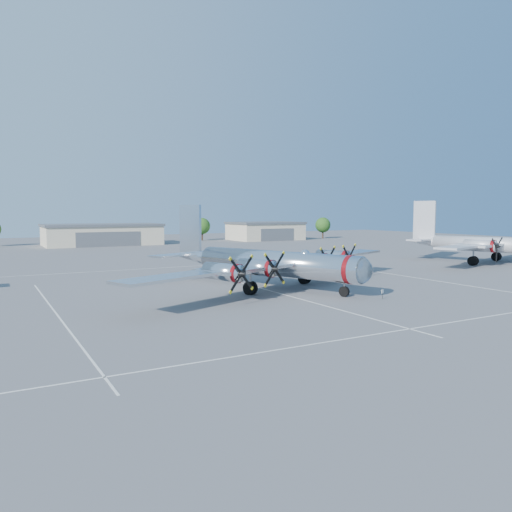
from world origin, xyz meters
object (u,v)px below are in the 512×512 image
tree_east (202,226)px  twin_engine_east (477,263)px  hangar_east (265,231)px  info_placard (383,292)px  tree_far_east (323,225)px  main_bomber_b29 (266,287)px  hangar_center (102,234)px

tree_east → twin_engine_east: (15.66, -81.11, -4.22)m
hangar_east → twin_engine_east: (-2.34, -75.08, -2.71)m
info_placard → tree_east: bearing=52.5°
tree_far_east → main_bomber_b29: size_ratio=0.16×
tree_far_east → main_bomber_b29: (-67.06, -79.41, -4.22)m
hangar_east → tree_east: (-18.00, 6.04, 1.51)m
twin_engine_east → info_placard: bearing=-170.8°
hangar_center → main_bomber_b29: size_ratio=0.67×
tree_far_east → twin_engine_east: (-22.34, -73.11, -4.22)m
main_bomber_b29 → tree_east: bearing=50.1°
hangar_east → tree_east: tree_east is taller
hangar_east → main_bomber_b29: (-47.06, -81.37, -2.71)m
tree_east → twin_engine_east: 82.72m
twin_engine_east → tree_far_east: bearing=56.6°
hangar_center → info_placard: bearing=-85.7°
tree_east → tree_far_east: bearing=-11.9°
tree_east → hangar_east: bearing=-18.5°
hangar_center → main_bomber_b29: bearing=-89.3°
twin_engine_east → info_placard: twin_engine_east is taller
twin_engine_east → info_placard: 42.87m
tree_east → tree_far_east: (38.00, -8.00, 0.00)m
hangar_east → tree_far_east: (20.00, -1.96, 1.51)m
tree_east → twin_engine_east: bearing=-79.1°
twin_engine_east → hangar_center: bearing=104.9°
hangar_center → twin_engine_east: size_ratio=0.87×
hangar_center → hangar_east: (48.00, 0.00, 0.00)m
hangar_center → hangar_east: 48.00m
tree_east → info_placard: size_ratio=6.95×
tree_far_east → info_placard: (-60.97, -91.69, -3.55)m
tree_east → main_bomber_b29: (-29.06, -87.41, -4.22)m
hangar_center → tree_east: (30.00, 6.04, 1.51)m
twin_engine_east → tree_east: bearing=84.5°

